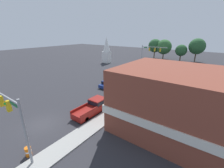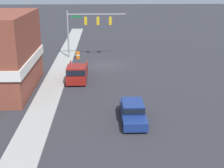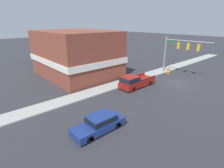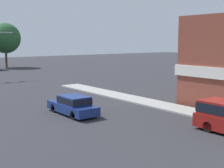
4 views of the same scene
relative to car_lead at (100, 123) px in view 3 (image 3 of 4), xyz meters
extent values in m
plane|color=#2D2D33|center=(1.82, -16.52, -0.76)|extent=(200.00, 200.00, 0.00)
cube|color=#9E9E99|center=(7.52, -16.52, -0.69)|extent=(2.40, 60.00, 0.14)
cylinder|color=gray|center=(6.95, -20.51, 2.51)|extent=(0.22, 0.22, 6.54)
cylinder|color=gray|center=(3.00, -20.51, 5.28)|extent=(7.91, 0.18, 0.18)
cube|color=gold|center=(4.47, -20.51, 4.42)|extent=(0.36, 0.36, 1.05)
sphere|color=green|center=(4.47, -20.71, 4.73)|extent=(0.22, 0.22, 0.22)
cube|color=gold|center=(2.80, -20.51, 4.42)|extent=(0.36, 0.36, 1.05)
sphere|color=green|center=(2.80, -20.71, 4.73)|extent=(0.22, 0.22, 0.22)
cube|color=gold|center=(1.12, -20.51, 4.42)|extent=(0.36, 0.36, 1.05)
sphere|color=green|center=(1.12, -20.71, 4.73)|extent=(0.22, 0.22, 0.22)
cube|color=#196B38|center=(5.75, -20.51, 4.99)|extent=(1.40, 0.04, 0.30)
cylinder|color=black|center=(-0.79, 1.62, -0.43)|extent=(0.22, 0.66, 0.66)
cylinder|color=black|center=(0.79, 1.62, -0.43)|extent=(0.22, 0.66, 0.66)
cylinder|color=black|center=(-0.79, -1.38, -0.43)|extent=(0.22, 0.66, 0.66)
cylinder|color=black|center=(0.79, -1.38, -0.43)|extent=(0.22, 0.66, 0.66)
cube|color=navy|center=(0.00, 0.12, -0.25)|extent=(1.80, 4.84, 0.65)
cube|color=navy|center=(0.00, -0.17, 0.38)|extent=(1.65, 2.33, 0.62)
cube|color=black|center=(0.00, -0.17, 0.38)|extent=(1.67, 2.42, 0.43)
cylinder|color=black|center=(4.14, -9.04, -0.43)|extent=(0.22, 0.66, 0.66)
cylinder|color=black|center=(6.01, -9.04, -0.43)|extent=(0.22, 0.66, 0.66)
cylinder|color=black|center=(4.14, -12.62, -0.43)|extent=(0.22, 0.66, 0.66)
cylinder|color=black|center=(6.01, -12.62, -0.43)|extent=(0.22, 0.66, 0.66)
cube|color=maroon|center=(5.07, -10.83, -0.15)|extent=(2.09, 5.78, 0.85)
cube|color=maroon|center=(5.07, -9.24, 0.70)|extent=(1.98, 2.20, 0.85)
cube|color=black|center=(5.07, -9.24, 0.70)|extent=(2.00, 2.28, 0.60)
cube|color=maroon|center=(4.09, -12.08, 0.45)|extent=(0.12, 3.28, 0.35)
cube|color=maroon|center=(6.06, -12.08, 0.45)|extent=(0.12, 3.28, 0.35)
cylinder|color=orange|center=(5.72, -20.22, -0.28)|extent=(0.58, 0.58, 0.96)
cylinder|color=white|center=(5.72, -20.22, -0.23)|extent=(0.59, 0.59, 0.17)
cube|color=brown|center=(16.14, -7.47, 3.04)|extent=(13.84, 10.56, 7.61)
cube|color=silver|center=(16.14, -7.47, 2.29)|extent=(14.14, 10.86, 0.90)
camera|label=1|loc=(19.14, -24.75, 10.74)|focal=24.00mm
camera|label=2|loc=(2.46, 22.50, 9.94)|focal=50.00mm
camera|label=3|loc=(-10.49, 7.87, 8.32)|focal=28.00mm
camera|label=4|loc=(-11.83, -20.00, 4.80)|focal=50.00mm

